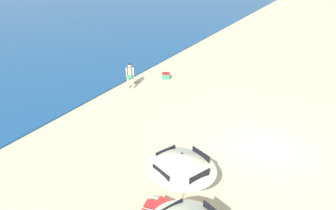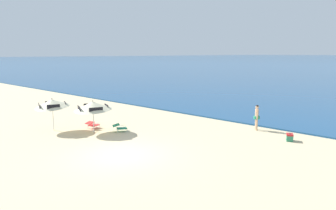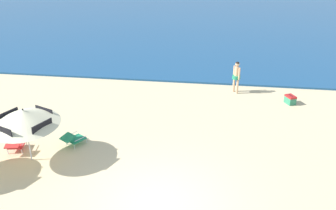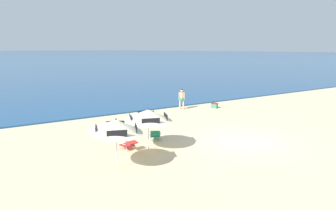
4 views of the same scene
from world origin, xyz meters
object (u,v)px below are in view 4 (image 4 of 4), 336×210
(lounge_chair_under_umbrella, at_px, (129,144))
(person_standing_near_shore, at_px, (182,98))
(beach_umbrella_striped_second, at_px, (116,126))
(beach_umbrella_striped_main, at_px, (148,115))
(cooler_box, at_px, (214,105))
(lounge_chair_beside_umbrella, at_px, (155,135))

(lounge_chair_under_umbrella, xyz_separation_m, person_standing_near_shore, (8.02, 6.74, 0.65))
(beach_umbrella_striped_second, bearing_deg, beach_umbrella_striped_main, 32.33)
(person_standing_near_shore, bearing_deg, beach_umbrella_striped_second, -137.64)
(lounge_chair_under_umbrella, height_order, cooler_box, lounge_chair_under_umbrella)
(beach_umbrella_striped_main, distance_m, person_standing_near_shore, 10.21)
(beach_umbrella_striped_second, distance_m, person_standing_near_shore, 12.84)
(lounge_chair_under_umbrella, bearing_deg, lounge_chair_beside_umbrella, 20.34)
(beach_umbrella_striped_main, height_order, lounge_chair_beside_umbrella, beach_umbrella_striped_main)
(lounge_chair_under_umbrella, distance_m, person_standing_near_shore, 10.49)
(lounge_chair_beside_umbrella, relative_size, cooler_box, 1.68)
(lounge_chair_under_umbrella, relative_size, cooler_box, 1.56)
(beach_umbrella_striped_main, bearing_deg, beach_umbrella_striped_second, -147.67)
(lounge_chair_under_umbrella, height_order, person_standing_near_shore, person_standing_near_shore)
(beach_umbrella_striped_main, height_order, cooler_box, beach_umbrella_striped_main)
(beach_umbrella_striped_main, distance_m, lounge_chair_beside_umbrella, 2.10)
(beach_umbrella_striped_main, bearing_deg, lounge_chair_under_umbrella, 150.65)
(lounge_chair_under_umbrella, bearing_deg, beach_umbrella_striped_second, -127.50)
(lounge_chair_under_umbrella, xyz_separation_m, lounge_chair_beside_umbrella, (1.90, 0.70, -0.00))
(cooler_box, bearing_deg, beach_umbrella_striped_second, -147.58)
(person_standing_near_shore, relative_size, cooler_box, 2.69)
(beach_umbrella_striped_main, xyz_separation_m, beach_umbrella_striped_second, (-2.27, -1.44, 0.09))
(beach_umbrella_striped_second, xyz_separation_m, lounge_chair_under_umbrella, (1.45, 1.89, -1.46))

